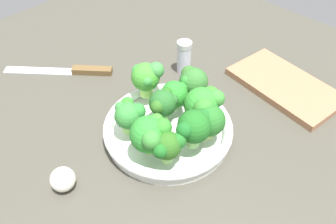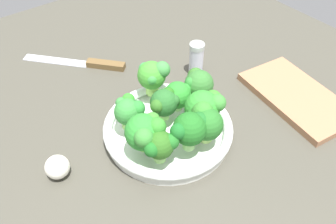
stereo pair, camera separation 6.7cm
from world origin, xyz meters
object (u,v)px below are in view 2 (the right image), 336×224
broccoli_floret_1 (198,83)px  broccoli_floret_6 (190,129)px  cutting_board (297,97)px  broccoli_floret_4 (204,107)px  bowl (168,129)px  broccoli_floret_7 (164,103)px  pepper_shaker (196,59)px  broccoli_floret_9 (153,75)px  broccoli_floret_5 (206,122)px  knife (88,63)px  broccoli_floret_8 (178,96)px  garlic_bulb (57,167)px  broccoli_floret_2 (160,145)px  broccoli_floret_0 (145,132)px  broccoli_floret_3 (129,111)px

broccoli_floret_1 → broccoli_floret_6: size_ratio=0.84×
cutting_board → broccoli_floret_4: bearing=78.7°
bowl → broccoli_floret_7: broccoli_floret_7 is taller
broccoli_floret_4 → pepper_shaker: broccoli_floret_4 is taller
broccoli_floret_9 → cutting_board: broccoli_floret_9 is taller
broccoli_floret_4 → broccoli_floret_5: 3.62cm
broccoli_floret_4 → broccoli_floret_5: bearing=143.5°
cutting_board → broccoli_floret_5: bearing=85.8°
broccoli_floret_7 → knife: (29.40, 1.79, -6.88)cm
broccoli_floret_5 → broccoli_floret_6: 3.89cm
broccoli_floret_4 → broccoli_floret_1: bearing=-32.2°
pepper_shaker → broccoli_floret_1: bearing=139.9°
broccoli_floret_1 → broccoli_floret_8: size_ratio=1.08×
cutting_board → garlic_bulb: 52.68cm
broccoli_floret_4 → cutting_board: bearing=-101.3°
bowl → cutting_board: 30.73cm
broccoli_floret_1 → broccoli_floret_2: (-8.59, 16.01, 0.00)cm
broccoli_floret_8 → broccoli_floret_7: bearing=98.0°
broccoli_floret_4 → broccoli_floret_9: bearing=10.0°
broccoli_floret_2 → cutting_board: bearing=-94.2°
broccoli_floret_9 → pepper_shaker: (2.91, -14.66, -3.96)cm
broccoli_floret_4 → knife: size_ratio=0.38×
broccoli_floret_5 → cutting_board: bearing=-94.2°
bowl → broccoli_floret_9: broccoli_floret_9 is taller
broccoli_floret_5 → knife: 39.02cm
broccoli_floret_6 → broccoli_floret_7: bearing=-6.3°
broccoli_floret_6 → broccoli_floret_8: size_ratio=1.28×
broccoli_floret_5 → broccoli_floret_8: broccoli_floret_5 is taller
broccoli_floret_0 → broccoli_floret_9: broccoli_floret_9 is taller
broccoli_floret_6 → cutting_board: broccoli_floret_6 is taller
broccoli_floret_8 → broccoli_floret_2: bearing=128.8°
broccoli_floret_0 → garlic_bulb: size_ratio=1.72×
broccoli_floret_2 → knife: (37.42, -5.17, -6.73)cm
broccoli_floret_0 → garlic_bulb: 17.07cm
bowl → broccoli_floret_2: bearing=134.1°
broccoli_floret_4 → garlic_bulb: broccoli_floret_4 is taller
broccoli_floret_5 → pepper_shaker: size_ratio=0.82×
broccoli_floret_0 → pepper_shaker: bearing=-59.2°
broccoli_floret_3 → knife: (27.00, -4.73, -6.70)cm
broccoli_floret_7 → broccoli_floret_8: 3.74cm
broccoli_floret_6 → broccoli_floret_5: bearing=-89.9°
broccoli_floret_2 → broccoli_floret_4: broccoli_floret_4 is taller
broccoli_floret_2 → broccoli_floret_3: bearing=-2.5°
broccoli_floret_7 → broccoli_floret_9: (7.49, -2.65, 0.75)cm
broccoli_floret_0 → broccoli_floret_1: bearing=-73.2°
bowl → broccoli_floret_9: (9.12, -3.02, 6.44)cm
broccoli_floret_5 → pepper_shaker: 24.19cm
broccoli_floret_1 → broccoli_floret_4: (-6.41, 4.04, 0.37)cm
broccoli_floret_5 → cutting_board: (-1.90, -26.14, -6.59)cm
broccoli_floret_7 → cutting_board: broccoli_floret_7 is taller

